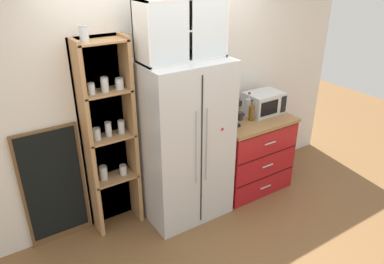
{
  "coord_description": "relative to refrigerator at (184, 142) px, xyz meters",
  "views": [
    {
      "loc": [
        -1.81,
        -2.93,
        2.65
      ],
      "look_at": [
        0.1,
        0.02,
        0.97
      ],
      "focal_mm": 34.37,
      "sensor_mm": 36.0,
      "label": 1
    }
  ],
  "objects": [
    {
      "name": "mug_charcoal",
      "position": [
        0.8,
        0.05,
        0.1
      ],
      "size": [
        0.11,
        0.07,
        0.09
      ],
      "color": "#2D2D33",
      "rests_on": "counter_cabinet"
    },
    {
      "name": "counter_cabinet",
      "position": [
        0.94,
        0.0,
        -0.41
      ],
      "size": [
        0.95,
        0.68,
        0.93
      ],
      "color": "#A8161C",
      "rests_on": "ground"
    },
    {
      "name": "refrigerator",
      "position": [
        0.0,
        0.0,
        0.0
      ],
      "size": [
        0.89,
        0.67,
        1.76
      ],
      "color": "silver",
      "rests_on": "ground"
    },
    {
      "name": "microwave",
      "position": [
        1.16,
        0.05,
        0.18
      ],
      "size": [
        0.44,
        0.33,
        0.26
      ],
      "color": "silver",
      "rests_on": "counter_cabinet"
    },
    {
      "name": "upper_cabinet",
      "position": [
        -0.0,
        0.05,
        1.16
      ],
      "size": [
        0.86,
        0.32,
        0.57
      ],
      "color": "silver",
      "rests_on": "refrigerator"
    },
    {
      "name": "bottle_amber",
      "position": [
        0.89,
        -0.04,
        0.16
      ],
      "size": [
        0.06,
        0.06,
        0.25
      ],
      "color": "brown",
      "rests_on": "counter_cabinet"
    },
    {
      "name": "ground_plane",
      "position": [
        -0.0,
        -0.02,
        -0.88
      ],
      "size": [
        10.73,
        10.73,
        0.0
      ],
      "primitive_type": "plane",
      "color": "brown"
    },
    {
      "name": "wall_back_cream",
      "position": [
        -0.0,
        0.38,
        0.39
      ],
      "size": [
        5.02,
        0.1,
        2.55
      ],
      "primitive_type": "cube",
      "color": "silver",
      "rests_on": "ground"
    },
    {
      "name": "chalkboard_menu",
      "position": [
        -1.31,
        0.3,
        -0.26
      ],
      "size": [
        0.6,
        0.04,
        1.24
      ],
      "color": "brown",
      "rests_on": "ground"
    },
    {
      "name": "pantry_shelf_column",
      "position": [
        -0.73,
        0.26,
        0.17
      ],
      "size": [
        0.53,
        0.29,
        2.13
      ],
      "color": "brown",
      "rests_on": "ground"
    },
    {
      "name": "coffee_maker",
      "position": [
        0.59,
        0.01,
        0.21
      ],
      "size": [
        0.17,
        0.2,
        0.31
      ],
      "color": "black",
      "rests_on": "counter_cabinet"
    },
    {
      "name": "bottle_clear",
      "position": [
        0.94,
        0.08,
        0.18
      ],
      "size": [
        0.07,
        0.07,
        0.3
      ],
      "color": "silver",
      "rests_on": "counter_cabinet"
    }
  ]
}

